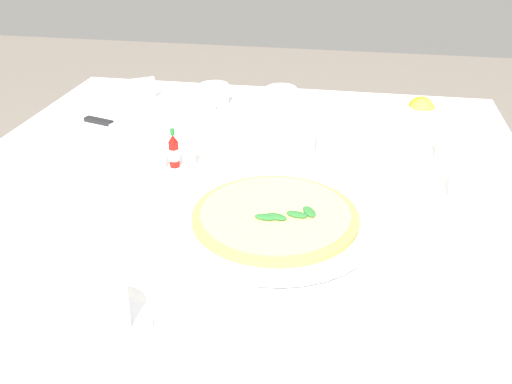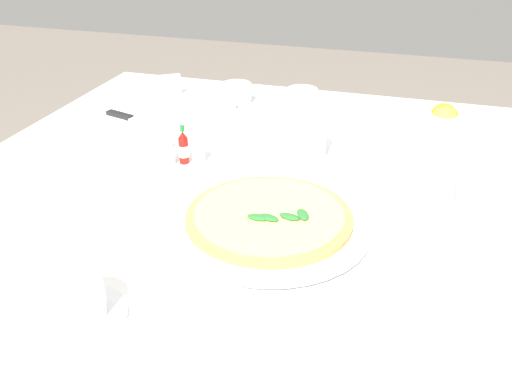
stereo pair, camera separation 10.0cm
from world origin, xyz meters
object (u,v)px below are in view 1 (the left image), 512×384
pizza (275,215)px  napkin_folded (116,130)px  coffee_cup_near_left (99,314)px  menu_card (138,89)px  hot_sauce_bottle (174,151)px  coffee_cup_back_corner (281,101)px  water_glass_far_left (299,136)px  pepper_shaker (159,156)px  dinner_knife (116,125)px  water_glass_center_back (455,140)px  citrus_bowl (421,113)px  water_glass_right_edge (470,179)px  coffee_cup_near_right (214,97)px  pizza_plate (275,222)px  salt_shaker (189,154)px

pizza → napkin_folded: size_ratio=1.17×
coffee_cup_near_left → menu_card: bearing=107.6°
hot_sauce_bottle → coffee_cup_back_corner: bearing=63.6°
water_glass_far_left → hot_sauce_bottle: (-0.25, -0.10, -0.01)m
pepper_shaker → dinner_knife: bearing=136.4°
water_glass_center_back → water_glass_far_left: bearing=-174.9°
pizza → water_glass_center_back: 0.46m
pizza → citrus_bowl: (0.28, 0.53, 0.00)m
water_glass_right_edge → dinner_knife: 0.78m
citrus_bowl → hot_sauce_bottle: bearing=-147.3°
coffee_cup_back_corner → napkin_folded: bearing=-149.8°
coffee_cup_back_corner → hot_sauce_bottle: (-0.17, -0.35, 0.00)m
water_glass_center_back → citrus_bowl: bearing=103.3°
pizza → hot_sauce_bottle: 0.31m
citrus_bowl → water_glass_right_edge: bearing=-81.8°
water_glass_far_left → water_glass_center_back: size_ratio=0.93×
coffee_cup_near_left → citrus_bowl: size_ratio=0.88×
water_glass_right_edge → napkin_folded: 0.78m
coffee_cup_near_right → menu_card: 0.21m
water_glass_far_left → pepper_shaker: 0.29m
pizza_plate → dinner_knife: dinner_knife is taller
salt_shaker → menu_card: (-0.25, 0.37, 0.00)m
coffee_cup_near_left → coffee_cup_near_right: 0.85m
pizza_plate → salt_shaker: salt_shaker is taller
pizza_plate → coffee_cup_back_corner: size_ratio=2.58×
hot_sauce_bottle → pepper_shaker: size_ratio=1.48×
pizza → water_glass_right_edge: (0.33, 0.15, 0.02)m
coffee_cup_near_left → napkin_folded: size_ratio=0.55×
pizza_plate → citrus_bowl: bearing=62.2°
dinner_knife → citrus_bowl: size_ratio=1.28×
coffee_cup_back_corner → coffee_cup_near_right: bearing=174.8°
coffee_cup_near_right → citrus_bowl: 0.52m
coffee_cup_back_corner → coffee_cup_near_left: size_ratio=1.01×
pizza_plate → water_glass_far_left: (0.01, 0.29, 0.03)m
dinner_knife → hot_sauce_bottle: (0.18, -0.14, 0.01)m
water_glass_far_left → salt_shaker: size_ratio=1.84×
pizza → coffee_cup_near_right: bearing=113.5°
water_glass_right_edge → water_glass_center_back: (-0.01, 0.17, 0.00)m
dinner_knife → citrus_bowl: (0.70, 0.19, 0.00)m
pizza_plate → water_glass_center_back: 0.46m
coffee_cup_near_left → coffee_cup_near_right: same height
pizza_plate → pizza: pizza is taller
coffee_cup_near_left → pepper_shaker: 0.48m
pizza_plate → water_glass_far_left: size_ratio=3.31×
dinner_knife → pepper_shaker: (0.16, -0.15, 0.00)m
citrus_bowl → menu_card: size_ratio=1.95×
water_glass_center_back → coffee_cup_back_corner: bearing=150.2°
dinner_knife → pepper_shaker: 0.22m
coffee_cup_near_right → salt_shaker: (0.03, -0.36, -0.00)m
water_glass_center_back → napkin_folded: water_glass_center_back is taller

